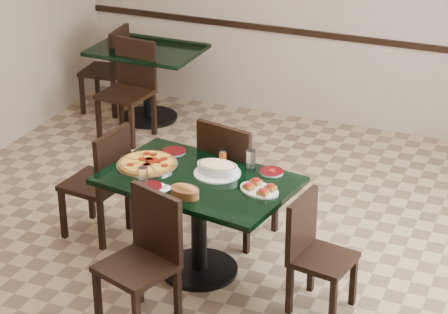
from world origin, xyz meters
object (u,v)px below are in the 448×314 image
at_px(bruschetta_platter, 259,188).
at_px(main_table, 199,201).
at_px(back_table, 148,70).
at_px(lasagna_casserole, 217,168).
at_px(pepperoni_pizza, 147,163).
at_px(back_chair_left, 111,65).
at_px(back_chair_near, 130,84).
at_px(bread_basket, 185,191).
at_px(chair_right, 314,248).
at_px(chair_far, 233,174).
at_px(chair_near, 146,252).
at_px(chair_left, 103,178).

bearing_deg(bruschetta_platter, main_table, -160.61).
distance_m(back_table, lasagna_casserole, 2.91).
xyz_separation_m(main_table, pepperoni_pizza, (-0.41, 0.04, 0.20)).
xyz_separation_m(back_chair_left, pepperoni_pizza, (1.69, -2.43, 0.27)).
bearing_deg(pepperoni_pizza, back_chair_near, 121.76).
height_order(back_chair_left, bread_basket, back_chair_left).
xyz_separation_m(main_table, bread_basket, (0.03, -0.28, 0.22)).
xyz_separation_m(main_table, bruschetta_platter, (0.46, -0.02, 0.21)).
bearing_deg(bruschetta_platter, chair_right, 12.24).
height_order(pepperoni_pizza, bruschetta_platter, bruschetta_platter).
relative_size(back_chair_near, lasagna_casserole, 2.87).
height_order(back_table, lasagna_casserole, lasagna_casserole).
relative_size(chair_far, back_chair_near, 1.04).
xyz_separation_m(chair_near, bread_basket, (0.10, 0.38, 0.28)).
bearing_deg(chair_near, chair_left, 152.18).
bearing_deg(chair_left, bread_basket, 68.77).
xyz_separation_m(back_table, back_chair_near, (0.04, -0.43, 0.00)).
relative_size(chair_far, chair_near, 1.08).
bearing_deg(chair_near, bread_basket, 93.11).
relative_size(chair_right, pepperoni_pizza, 1.84).
relative_size(chair_left, back_chair_near, 0.95).
height_order(chair_left, back_chair_near, back_chair_near).
relative_size(back_table, lasagna_casserole, 3.24).
bearing_deg(bruschetta_platter, chair_near, -107.63).
xyz_separation_m(lasagna_casserole, bread_basket, (-0.06, -0.39, -0.01)).
xyz_separation_m(back_table, chair_left, (0.78, -2.24, -0.02)).
bearing_deg(back_table, chair_near, -62.09).
distance_m(chair_near, chair_left, 1.16).
distance_m(main_table, pepperoni_pizza, 0.46).
bearing_deg(pepperoni_pizza, back_chair_left, 124.82).
distance_m(chair_near, back_chair_near, 3.07).
xyz_separation_m(chair_right, pepperoni_pizza, (-1.28, 0.13, 0.32)).
distance_m(chair_far, chair_near, 1.18).
relative_size(main_table, back_table, 1.32).
relative_size(chair_near, pepperoni_pizza, 2.08).
xyz_separation_m(chair_near, pepperoni_pizza, (-0.34, 0.70, 0.26)).
relative_size(main_table, bread_basket, 6.27).
xyz_separation_m(chair_far, back_chair_left, (-2.15, 1.95, -0.06)).
relative_size(back_table, bruschetta_platter, 3.04).
bearing_deg(back_table, bread_basket, -57.31).
distance_m(back_chair_near, back_chair_left, 0.68).
distance_m(back_chair_left, bread_basket, 3.49).
bearing_deg(bread_basket, chair_far, 97.58).
xyz_separation_m(back_chair_near, lasagna_casserole, (1.72, -1.88, 0.27)).
relative_size(chair_left, pepperoni_pizza, 2.04).
bearing_deg(back_table, main_table, -54.92).
height_order(lasagna_casserole, bruschetta_platter, lasagna_casserole).
relative_size(main_table, chair_left, 1.57).
xyz_separation_m(back_chair_left, lasagna_casserole, (2.20, -2.36, 0.30)).
relative_size(back_chair_left, pepperoni_pizza, 2.04).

